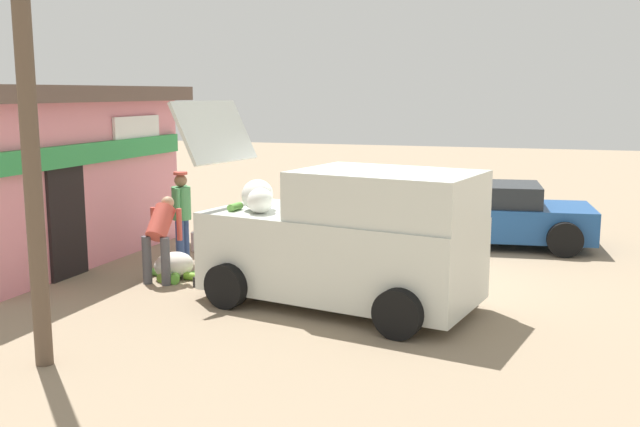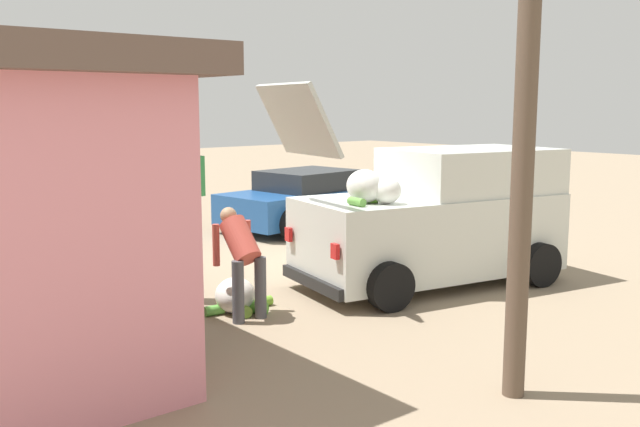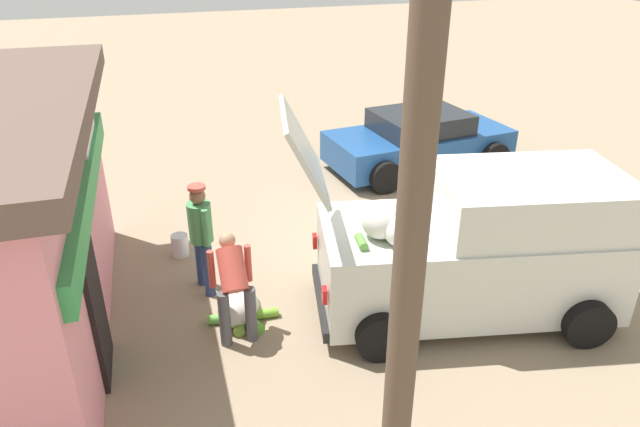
{
  "view_description": "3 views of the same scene",
  "coord_description": "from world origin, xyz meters",
  "views": [
    {
      "loc": [
        -11.69,
        -2.82,
        3.1
      ],
      "look_at": [
        0.61,
        1.03,
        0.92
      ],
      "focal_mm": 40.5,
      "sensor_mm": 36.0,
      "label": 1
    },
    {
      "loc": [
        -8.67,
        8.01,
        2.68
      ],
      "look_at": [
        0.2,
        0.45,
        0.88
      ],
      "focal_mm": 39.54,
      "sensor_mm": 36.0,
      "label": 2
    },
    {
      "loc": [
        -7.71,
        3.97,
        4.95
      ],
      "look_at": [
        0.2,
        1.46,
        0.77
      ],
      "focal_mm": 32.66,
      "sensor_mm": 36.0,
      "label": 3
    }
  ],
  "objects": [
    {
      "name": "ground_plane",
      "position": [
        0.0,
        0.0,
        0.0
      ],
      "size": [
        60.0,
        60.0,
        0.0
      ],
      "primitive_type": "plane",
      "color": "gray"
    },
    {
      "name": "storefront_bar",
      "position": [
        -0.6,
        6.4,
        1.64
      ],
      "size": [
        6.09,
        3.99,
        3.21
      ],
      "color": "pink",
      "rests_on": "ground_plane"
    },
    {
      "name": "delivery_van",
      "position": [
        -1.84,
        -0.16,
        1.0
      ],
      "size": [
        2.76,
        4.71,
        2.96
      ],
      "color": "silver",
      "rests_on": "ground_plane"
    },
    {
      "name": "parked_sedan",
      "position": [
        3.26,
        -1.8,
        0.61
      ],
      "size": [
        2.47,
        4.16,
        1.26
      ],
      "color": "#1E4C8C",
      "rests_on": "ground_plane"
    },
    {
      "name": "vendor_standing",
      "position": [
        -0.23,
        3.38,
        0.97
      ],
      "size": [
        0.56,
        0.41,
        1.7
      ],
      "color": "navy",
      "rests_on": "ground_plane"
    },
    {
      "name": "customer_bending",
      "position": [
        -1.42,
        3.13,
        0.84
      ],
      "size": [
        0.68,
        0.57,
        1.39
      ],
      "color": "#4C4C51",
      "rests_on": "ground_plane"
    },
    {
      "name": "unloaded_banana_pile",
      "position": [
        -1.16,
        3.05,
        0.2
      ],
      "size": [
        0.86,
        0.98,
        0.45
      ],
      "color": "silver",
      "rests_on": "ground_plane"
    },
    {
      "name": "paint_bucket",
      "position": [
        0.9,
        3.65,
        0.19
      ],
      "size": [
        0.27,
        0.27,
        0.37
      ],
      "primitive_type": "cylinder",
      "color": "silver",
      "rests_on": "ground_plane"
    },
    {
      "name": "utility_pole",
      "position": [
        -5.08,
        2.58,
        2.59
      ],
      "size": [
        0.2,
        0.2,
        5.17
      ],
      "primitive_type": "cylinder",
      "color": "brown",
      "rests_on": "ground_plane"
    }
  ]
}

